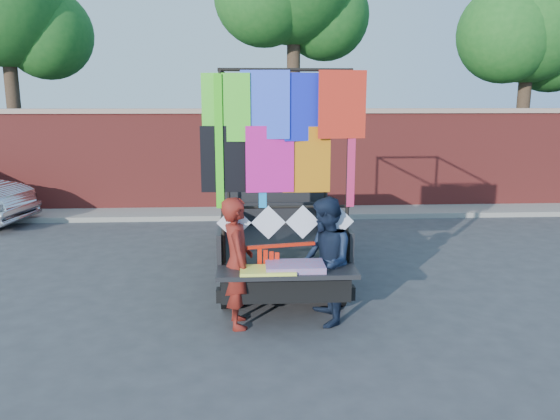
{
  "coord_description": "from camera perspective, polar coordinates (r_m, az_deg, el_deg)",
  "views": [
    {
      "loc": [
        -0.24,
        -7.01,
        2.84
      ],
      "look_at": [
        0.17,
        0.03,
        1.41
      ],
      "focal_mm": 35.0,
      "sensor_mm": 36.0,
      "label": 1
    }
  ],
  "objects": [
    {
      "name": "ground",
      "position": [
        7.57,
        -1.26,
        -10.55
      ],
      "size": [
        90.0,
        90.0,
        0.0
      ],
      "primitive_type": "plane",
      "color": "#38383A",
      "rests_on": "ground"
    },
    {
      "name": "brick_wall",
      "position": [
        14.09,
        -2.3,
        5.33
      ],
      "size": [
        30.0,
        0.45,
        2.61
      ],
      "color": "maroon",
      "rests_on": "ground"
    },
    {
      "name": "curb",
      "position": [
        13.6,
        -2.21,
        -0.3
      ],
      "size": [
        30.0,
        1.2,
        0.12
      ],
      "primitive_type": "cube",
      "color": "gray",
      "rests_on": "ground"
    },
    {
      "name": "tree_left",
      "position": [
        16.52,
        -26.88,
        18.24
      ],
      "size": [
        4.2,
        3.3,
        7.05
      ],
      "color": "#38281C",
      "rests_on": "ground"
    },
    {
      "name": "tree_right",
      "position": [
        17.11,
        24.86,
        16.91
      ],
      "size": [
        4.2,
        3.3,
        6.62
      ],
      "color": "#38281C",
      "rests_on": "ground"
    },
    {
      "name": "pickup_truck",
      "position": [
        9.44,
        -0.45,
        -0.93
      ],
      "size": [
        2.03,
        5.1,
        3.21
      ],
      "color": "black",
      "rests_on": "ground"
    },
    {
      "name": "woman",
      "position": [
        6.89,
        -4.51,
        -5.5
      ],
      "size": [
        0.48,
        0.66,
        1.66
      ],
      "primitive_type": "imported",
      "rotation": [
        0.0,
        0.0,
        1.71
      ],
      "color": "maroon",
      "rests_on": "ground"
    },
    {
      "name": "man",
      "position": [
        6.97,
        4.75,
        -5.39
      ],
      "size": [
        0.67,
        0.83,
        1.64
      ],
      "primitive_type": "imported",
      "rotation": [
        0.0,
        0.0,
        -1.51
      ],
      "color": "#151F35",
      "rests_on": "ground"
    },
    {
      "name": "streamer_bundle",
      "position": [
        6.88,
        -0.64,
        -5.18
      ],
      "size": [
        0.86,
        0.21,
        0.6
      ],
      "color": "red",
      "rests_on": "ground"
    }
  ]
}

